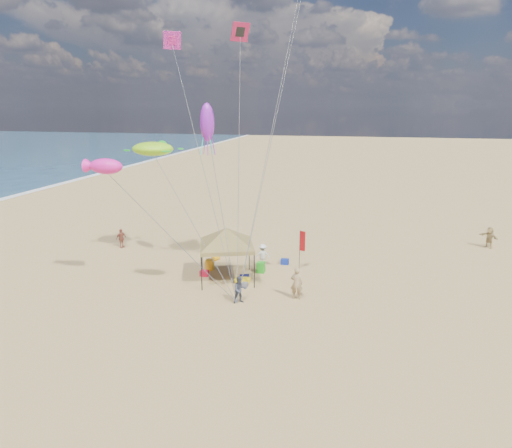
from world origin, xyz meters
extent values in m
plane|color=tan|center=(0.00, 0.00, 0.00)|extent=(280.00, 280.00, 0.00)
cylinder|color=black|center=(-4.11, 4.83, 1.05)|extent=(0.06, 0.06, 2.10)
cylinder|color=black|center=(-1.14, 5.89, 1.05)|extent=(0.06, 0.06, 2.10)
cylinder|color=black|center=(-3.06, 1.86, 1.05)|extent=(0.06, 0.06, 2.10)
cylinder|color=black|center=(-0.09, 2.92, 1.05)|extent=(0.06, 0.06, 2.10)
cube|color=olive|center=(-2.10, 3.87, 2.23)|extent=(4.14, 4.14, 0.25)
pyramid|color=olive|center=(-2.10, 3.87, 3.40)|extent=(6.01, 6.01, 1.05)
cylinder|color=black|center=(2.11, 6.83, 1.36)|extent=(0.04, 0.04, 2.72)
cube|color=#AF0E14|center=(2.30, 6.76, 1.99)|extent=(0.38, 0.16, 1.36)
cube|color=red|center=(-3.70, 4.08, 0.19)|extent=(0.54, 0.38, 0.38)
cube|color=#132B9C|center=(1.02, 7.47, 0.19)|extent=(0.54, 0.38, 0.38)
cylinder|color=#0B0E34|center=(-1.01, 4.10, 0.18)|extent=(0.69, 0.54, 0.36)
cylinder|color=orange|center=(-3.92, 7.12, 0.18)|extent=(0.54, 0.69, 0.36)
cube|color=green|center=(-0.27, 5.57, 0.35)|extent=(0.50, 0.50, 0.70)
cube|color=orange|center=(-3.74, 5.28, 0.35)|extent=(0.50, 0.50, 0.70)
cube|color=slate|center=(-0.68, 2.93, 0.14)|extent=(0.34, 0.30, 0.28)
cube|color=yellow|center=(-0.98, 3.51, 0.20)|extent=(0.90, 0.50, 0.24)
imported|color=tan|center=(2.61, 1.95, 0.95)|extent=(0.69, 0.45, 1.89)
imported|color=#3C4152|center=(-0.38, 0.68, 0.78)|extent=(0.96, 0.90, 1.56)
imported|color=silver|center=(-0.42, 6.82, 0.78)|extent=(1.12, 0.81, 1.57)
imported|color=#9B4C3B|center=(-11.97, 8.30, 0.76)|extent=(0.70, 0.96, 1.52)
imported|color=tan|center=(15.80, 14.79, 0.85)|extent=(1.41, 1.50, 1.69)
ellipsoid|color=#91E618|center=(-7.85, 6.20, 7.90)|extent=(3.40, 3.06, 0.94)
ellipsoid|color=#FF1FA8|center=(-7.95, 0.53, 7.47)|extent=(2.17, 1.49, 0.88)
ellipsoid|color=purple|center=(-3.41, 4.62, 9.73)|extent=(1.10, 1.10, 2.30)
cube|color=#C21C52|center=(-2.64, 9.63, 15.48)|extent=(1.33, 1.25, 1.16)
cube|color=#E22EC1|center=(-8.80, 12.52, 15.50)|extent=(1.47, 1.18, 1.23)
camera|label=1|loc=(5.78, -21.72, 10.76)|focal=31.51mm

